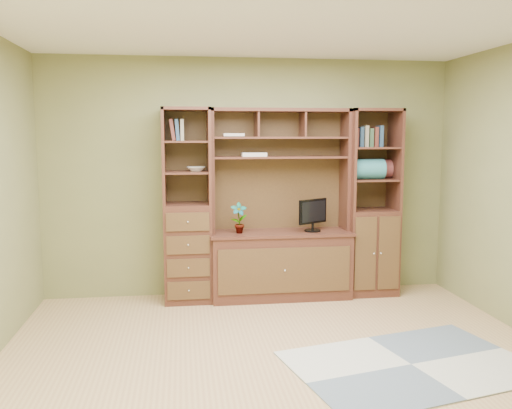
{
  "coord_description": "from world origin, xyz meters",
  "views": [
    {
      "loc": [
        -0.76,
        -3.95,
        1.77
      ],
      "look_at": [
        -0.04,
        1.2,
        1.1
      ],
      "focal_mm": 38.0,
      "sensor_mm": 36.0,
      "label": 1
    }
  ],
  "objects": [
    {
      "name": "center_hutch",
      "position": [
        0.3,
        1.73,
        1.02
      ],
      "size": [
        1.54,
        0.53,
        2.05
      ],
      "primitive_type": "cube",
      "color": "#462218",
      "rests_on": "ground"
    },
    {
      "name": "rug",
      "position": [
        0.98,
        -0.17,
        0.01
      ],
      "size": [
        2.03,
        1.58,
        0.01
      ],
      "primitive_type": "cube",
      "rotation": [
        0.0,
        0.0,
        0.23
      ],
      "color": "#919596",
      "rests_on": "ground"
    },
    {
      "name": "room",
      "position": [
        0.0,
        0.0,
        1.3
      ],
      "size": [
        4.6,
        4.1,
        2.64
      ],
      "color": "tan",
      "rests_on": "ground"
    },
    {
      "name": "orchid",
      "position": [
        -0.16,
        1.7,
        0.89
      ],
      "size": [
        0.17,
        0.12,
        0.33
      ],
      "primitive_type": "imported",
      "color": "#AE483A",
      "rests_on": "center_hutch"
    },
    {
      "name": "right_tower",
      "position": [
        1.33,
        1.77,
        1.02
      ],
      "size": [
        0.55,
        0.45,
        2.05
      ],
      "primitive_type": "cube",
      "color": "#462218",
      "rests_on": "ground"
    },
    {
      "name": "left_tower",
      "position": [
        -0.7,
        1.77,
        1.02
      ],
      "size": [
        0.5,
        0.45,
        2.05
      ],
      "primitive_type": "cube",
      "color": "#462218",
      "rests_on": "ground"
    },
    {
      "name": "magazines",
      "position": [
        0.02,
        1.82,
        1.56
      ],
      "size": [
        0.26,
        0.19,
        0.04
      ],
      "primitive_type": "cube",
      "color": "beige",
      "rests_on": "center_hutch"
    },
    {
      "name": "blanket_red",
      "position": [
        1.38,
        1.85,
        1.39
      ],
      "size": [
        0.37,
        0.21,
        0.21
      ],
      "primitive_type": "cube",
      "color": "brown",
      "rests_on": "right_tower"
    },
    {
      "name": "blanket_teal",
      "position": [
        1.25,
        1.73,
        1.4
      ],
      "size": [
        0.38,
        0.22,
        0.22
      ],
      "primitive_type": "cube",
      "color": "#2E737B",
      "rests_on": "right_tower"
    },
    {
      "name": "monitor",
      "position": [
        0.65,
        1.7,
        0.97
      ],
      "size": [
        0.43,
        0.36,
        0.49
      ],
      "primitive_type": "cube",
      "rotation": [
        0.0,
        0.0,
        0.56
      ],
      "color": "black",
      "rests_on": "center_hutch"
    },
    {
      "name": "bowl",
      "position": [
        -0.6,
        1.77,
        1.41
      ],
      "size": [
        0.2,
        0.2,
        0.05
      ],
      "primitive_type": "imported",
      "color": "beige",
      "rests_on": "left_tower"
    }
  ]
}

